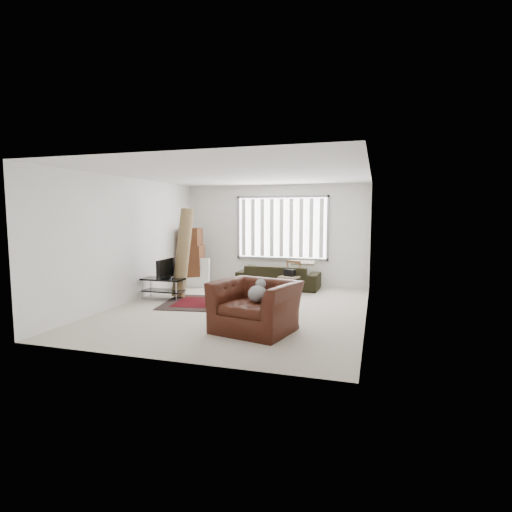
# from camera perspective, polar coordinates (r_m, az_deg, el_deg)

# --- Properties ---
(room) EXTENTS (6.00, 6.02, 2.71)m
(room) POSITION_cam_1_polar(r_m,az_deg,el_deg) (8.43, -1.20, 4.93)
(room) COLOR beige
(room) RESTS_ON ground
(persian_rug) EXTENTS (2.52, 1.88, 0.02)m
(persian_rug) POSITION_cam_1_polar(r_m,az_deg,el_deg) (8.67, -5.44, -6.73)
(persian_rug) COLOR black
(persian_rug) RESTS_ON ground
(tv_stand) EXTENTS (0.95, 0.43, 0.48)m
(tv_stand) POSITION_cam_1_polar(r_m,az_deg,el_deg) (9.28, -13.15, -3.92)
(tv_stand) COLOR black
(tv_stand) RESTS_ON ground
(tv) EXTENTS (0.10, 0.77, 0.44)m
(tv) POSITION_cam_1_polar(r_m,az_deg,el_deg) (9.23, -13.20, -1.76)
(tv) COLOR black
(tv) RESTS_ON tv_stand
(subwoofer) EXTENTS (0.39, 0.39, 0.33)m
(subwoofer) POSITION_cam_1_polar(r_m,az_deg,el_deg) (8.71, -4.73, -5.51)
(subwoofer) COLOR black
(subwoofer) RESTS_ON persian_rug
(moving_boxes) EXTENTS (0.70, 0.65, 1.54)m
(moving_boxes) POSITION_cam_1_polar(r_m,az_deg,el_deg) (10.87, -9.17, -0.41)
(moving_boxes) COLOR #57301B
(moving_boxes) RESTS_ON ground
(white_flatpack) EXTENTS (0.62, 0.24, 0.77)m
(white_flatpack) POSITION_cam_1_polar(r_m,az_deg,el_deg) (10.63, -8.27, -2.35)
(white_flatpack) COLOR silver
(white_flatpack) RESTS_ON ground
(rolled_rug) EXTENTS (0.37, 0.79, 2.06)m
(rolled_rug) POSITION_cam_1_polar(r_m,az_deg,el_deg) (9.40, -10.40, 0.47)
(rolled_rug) COLOR brown
(rolled_rug) RESTS_ON ground
(sofa) EXTENTS (2.12, 0.95, 0.81)m
(sofa) POSITION_cam_1_polar(r_m,az_deg,el_deg) (10.36, 3.23, -2.41)
(sofa) COLOR black
(sofa) RESTS_ON ground
(side_chair) EXTENTS (0.53, 0.53, 0.78)m
(side_chair) POSITION_cam_1_polar(r_m,az_deg,el_deg) (9.79, 4.88, -2.74)
(side_chair) COLOR #897359
(side_chair) RESTS_ON ground
(armchair) EXTENTS (1.49, 1.37, 0.94)m
(armchair) POSITION_cam_1_polar(r_m,az_deg,el_deg) (6.58, -0.08, -6.68)
(armchair) COLOR #3A150C
(armchair) RESTS_ON ground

